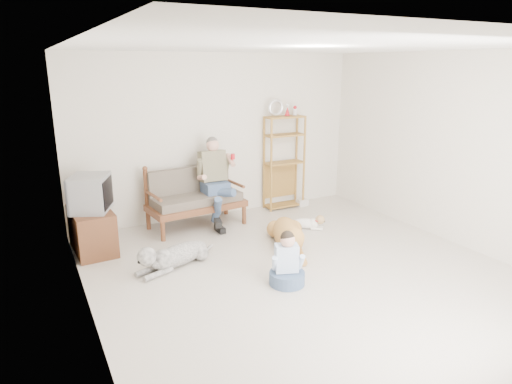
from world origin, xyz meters
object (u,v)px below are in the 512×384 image
golden_retriever (289,235)px  loveseat (195,196)px  etagere (284,161)px  tv_stand (92,230)px

golden_retriever → loveseat: bearing=141.6°
loveseat → golden_retriever: (0.82, -1.53, -0.29)m
loveseat → golden_retriever: size_ratio=1.03×
etagere → tv_stand: (-3.39, -0.53, -0.55)m
loveseat → etagere: 1.80m
tv_stand → golden_retriever: size_ratio=0.61×
loveseat → etagere: bearing=0.2°
loveseat → etagere: etagere is taller
loveseat → tv_stand: (-1.64, -0.35, -0.19)m
golden_retriever → tv_stand: bearing=177.6°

